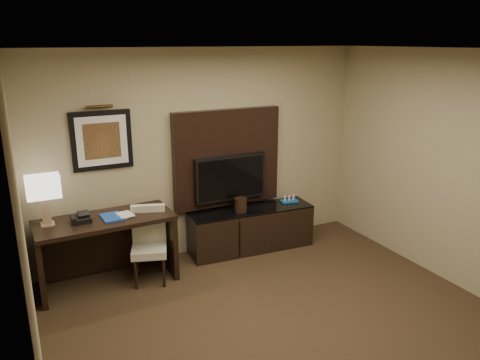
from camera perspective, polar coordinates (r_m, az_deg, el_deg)
floor at (r=4.71m, az=8.36°, el=-19.77°), size 4.50×5.00×0.01m
ceiling at (r=3.79m, az=10.12°, el=15.25°), size 4.50×5.00×0.01m
wall_back at (r=6.16m, az=-4.37°, el=3.25°), size 4.50×0.01×2.70m
wall_left at (r=3.38m, az=-24.32°, el=-9.93°), size 0.01×5.00×2.70m
desk at (r=5.74m, az=-15.87°, el=-8.34°), size 1.56×0.71×0.82m
credenza at (r=6.45m, az=1.32°, el=-5.97°), size 1.73×0.58×0.59m
tv_wall_panel at (r=6.25m, az=-1.59°, el=2.71°), size 1.50×0.12×1.30m
tv at (r=6.22m, az=-1.19°, el=0.28°), size 1.00×0.08×0.60m
artwork at (r=5.73m, az=-16.50°, el=4.65°), size 0.70×0.04×0.70m
picture_light at (r=5.63m, az=-16.77°, el=8.56°), size 0.04×0.04×0.30m
desk_chair at (r=5.66m, az=-11.00°, el=-8.29°), size 0.52×0.56×0.83m
table_lamp at (r=5.49m, az=-22.74°, el=-2.05°), size 0.41×0.26×0.63m
desk_phone at (r=5.53m, az=-18.80°, el=-4.38°), size 0.21×0.19×0.10m
blue_folder at (r=5.57m, az=-15.34°, el=-4.38°), size 0.25×0.32×0.02m
book at (r=5.53m, az=-14.69°, el=-3.35°), size 0.17×0.05×0.22m
ice_bucket at (r=6.21m, az=0.07°, el=-3.05°), size 0.21×0.21×0.19m
minibar_tray at (r=6.64m, az=6.01°, el=-2.29°), size 0.26×0.19×0.09m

